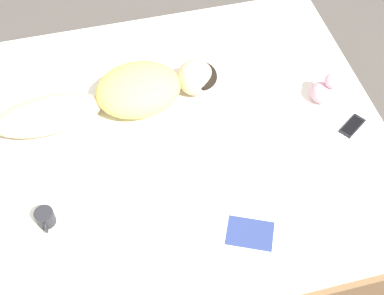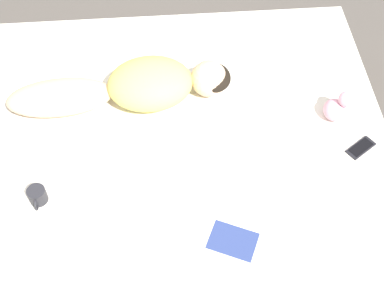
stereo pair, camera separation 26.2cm
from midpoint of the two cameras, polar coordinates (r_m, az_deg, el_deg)
The scene contains 7 objects.
ground_plane at distance 3.16m, azimuth 0.86°, elevation -3.97°, with size 12.00×12.00×0.00m, color #4C4742.
bed at distance 2.95m, azimuth 0.92°, elevation -1.39°, with size 1.88×2.24×0.50m.
person at distance 2.82m, azimuth -3.58°, elevation 6.33°, with size 0.38×1.20×0.21m.
open_magazine at distance 2.48m, azimuth 8.19°, elevation -7.95°, with size 0.54×0.46×0.01m.
coffee_mug at distance 2.54m, azimuth -13.38°, elevation -5.22°, with size 0.12×0.09×0.08m.
cell_phone at distance 2.85m, azimuth 20.10°, elevation -0.20°, with size 0.15×0.17×0.01m.
plush_toy at distance 2.89m, azimuth 17.82°, elevation 3.97°, with size 0.13×0.14×0.18m.
Camera 2 is at (1.71, -0.05, 2.66)m, focal length 50.00 mm.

